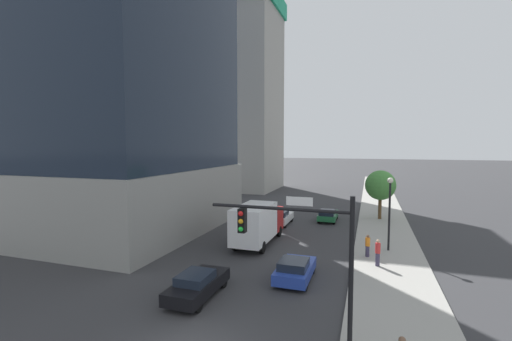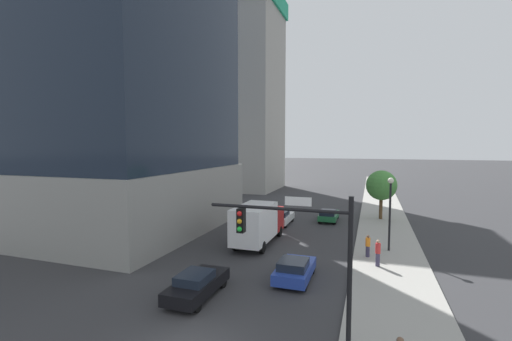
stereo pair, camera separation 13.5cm
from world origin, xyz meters
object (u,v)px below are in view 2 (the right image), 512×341
Objects in this scene: street_tree at (381,185)px; car_blue at (295,269)px; traffic_light_pole at (299,240)px; car_black at (197,284)px; street_lamp at (390,203)px; car_white at (281,217)px; pedestrian_red_shirt at (378,253)px; box_truck at (258,222)px; construction_building at (243,86)px; car_green at (329,215)px; pedestrian_orange_shirt at (368,246)px.

car_blue is at bearing -105.38° from street_tree.
traffic_light_pole is 7.37m from car_black.
car_black is at bearing -131.31° from street_lamp.
pedestrian_red_shirt reaches higher than car_white.
car_black is 10.40m from box_truck.
car_black is (-10.19, -11.60, -3.13)m from street_lamp.
car_black is at bearing -139.04° from car_blue.
pedestrian_red_shirt is at bearing -15.66° from box_truck.
car_white is at bearing 90.00° from box_truck.
construction_building is 34.82m from street_tree.
traffic_light_pole is (20.09, -45.77, -14.78)m from construction_building.
car_white is at bearing -61.19° from construction_building.
car_green is 2.36× the size of pedestrian_red_shirt.
street_lamp is 12.37m from car_white.
car_green is (-5.33, -2.38, -3.15)m from street_tree.
street_tree reaches higher than box_truck.
construction_building reaches higher than car_white.
street_tree is at bearing 52.81° from box_truck.
street_lamp is 1.33× the size of car_green.
construction_building reaches higher than traffic_light_pole.
pedestrian_orange_shirt is (2.66, 11.79, -3.35)m from traffic_light_pole.
car_blue is 0.55× the size of box_truck.
street_lamp is at bearing 77.39° from pedestrian_red_shirt.
car_green is at bearing 90.00° from car_blue.
pedestrian_orange_shirt is (4.15, 5.59, 0.27)m from car_blue.
car_green is (-5.67, 9.33, -3.17)m from street_lamp.
traffic_light_pole is 1.15× the size of street_tree.
pedestrian_orange_shirt is (8.67, -8.38, 0.21)m from car_white.
traffic_light_pole reaches higher than car_blue.
traffic_light_pole is at bearing -64.49° from box_truck.
pedestrian_orange_shirt reaches higher than car_green.
traffic_light_pole is at bearing -106.76° from street_lamp.
pedestrian_orange_shirt is at bearing -5.40° from box_truck.
street_lamp is 3.13× the size of pedestrian_red_shirt.
street_tree is 3.33× the size of pedestrian_orange_shirt.
car_blue is at bearing 40.96° from car_black.
car_black is at bearing -90.00° from box_truck.
traffic_light_pole is 3.40× the size of pedestrian_red_shirt.
street_tree is 6.64m from car_green.
car_green is at bearing 109.98° from pedestrian_red_shirt.
box_truck is at bearing -113.10° from car_green.
street_lamp is (24.27, -31.89, -15.25)m from construction_building.
street_lamp reaches higher than car_black.
construction_building is 10.07× the size of car_black.
car_white is at bearing 107.93° from car_blue.
street_lamp is 10.46m from box_truck.
traffic_light_pole reaches higher than pedestrian_orange_shirt.
street_tree reaches higher than car_blue.
car_white reaches higher than car_black.
box_truck is 4.61× the size of pedestrian_orange_shirt.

